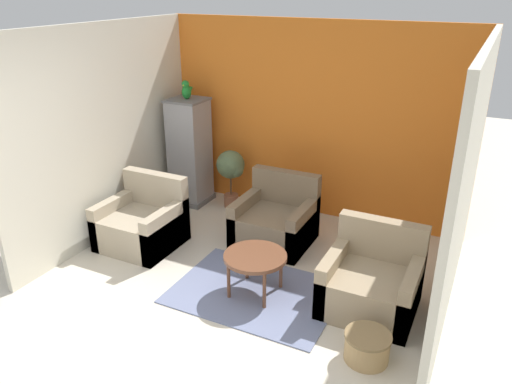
# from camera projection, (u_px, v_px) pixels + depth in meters

# --- Properties ---
(ground_plane) EXTENTS (20.00, 20.00, 0.00)m
(ground_plane) POSITION_uv_depth(u_px,v_px,m) (173.00, 352.00, 4.31)
(ground_plane) COLOR beige
(ground_plane) RESTS_ON ground
(wall_back_accent) EXTENTS (4.10, 0.06, 2.55)m
(wall_back_accent) POSITION_uv_depth(u_px,v_px,m) (312.00, 121.00, 6.50)
(wall_back_accent) COLOR orange
(wall_back_accent) RESTS_ON ground_plane
(wall_left) EXTENTS (0.06, 3.23, 2.55)m
(wall_left) POSITION_uv_depth(u_px,v_px,m) (105.00, 133.00, 5.97)
(wall_left) COLOR beige
(wall_left) RESTS_ON ground_plane
(wall_right) EXTENTS (0.06, 3.23, 2.55)m
(wall_right) POSITION_uv_depth(u_px,v_px,m) (465.00, 192.00, 4.32)
(wall_right) COLOR beige
(wall_right) RESTS_ON ground_plane
(area_rug) EXTENTS (1.66, 1.20, 0.01)m
(area_rug) POSITION_uv_depth(u_px,v_px,m) (255.00, 292.00, 5.13)
(area_rug) COLOR slate
(area_rug) RESTS_ON ground_plane
(coffee_table) EXTENTS (0.64, 0.64, 0.45)m
(coffee_table) POSITION_uv_depth(u_px,v_px,m) (255.00, 259.00, 4.97)
(coffee_table) COLOR brown
(coffee_table) RESTS_ON ground_plane
(armchair_left) EXTENTS (0.87, 0.82, 0.82)m
(armchair_left) POSITION_uv_depth(u_px,v_px,m) (143.00, 224.00, 5.99)
(armchair_left) COLOR tan
(armchair_left) RESTS_ON ground_plane
(armchair_right) EXTENTS (0.87, 0.82, 0.82)m
(armchair_right) POSITION_uv_depth(u_px,v_px,m) (372.00, 284.00, 4.80)
(armchair_right) COLOR #9E896B
(armchair_right) RESTS_ON ground_plane
(armchair_middle) EXTENTS (0.87, 0.82, 0.82)m
(armchair_middle) POSITION_uv_depth(u_px,v_px,m) (276.00, 222.00, 6.05)
(armchair_middle) COLOR #7A664C
(armchair_middle) RESTS_ON ground_plane
(birdcage) EXTENTS (0.50, 0.50, 1.50)m
(birdcage) POSITION_uv_depth(u_px,v_px,m) (190.00, 152.00, 7.00)
(birdcage) COLOR slate
(birdcage) RESTS_ON ground_plane
(parrot) EXTENTS (0.12, 0.21, 0.26)m
(parrot) POSITION_uv_depth(u_px,v_px,m) (187.00, 90.00, 6.66)
(parrot) COLOR #1E842D
(parrot) RESTS_ON birdcage
(potted_plant) EXTENTS (0.43, 0.39, 0.83)m
(potted_plant) POSITION_uv_depth(u_px,v_px,m) (230.00, 169.00, 6.87)
(potted_plant) COLOR brown
(potted_plant) RESTS_ON ground_plane
(wicker_basket) EXTENTS (0.39, 0.39, 0.25)m
(wicker_basket) POSITION_uv_depth(u_px,v_px,m) (367.00, 346.00, 4.18)
(wicker_basket) COLOR tan
(wicker_basket) RESTS_ON ground_plane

